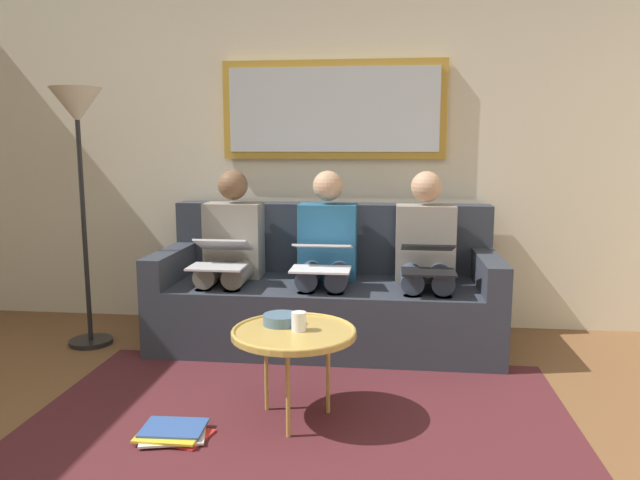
% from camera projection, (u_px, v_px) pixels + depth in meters
% --- Properties ---
extents(wall_rear, '(6.00, 0.12, 2.60)m').
position_uv_depth(wall_rear, '(334.00, 146.00, 4.34)').
color(wall_rear, beige).
rests_on(wall_rear, ground_plane).
extents(area_rug, '(2.60, 1.80, 0.01)m').
position_uv_depth(area_rug, '(299.00, 424.00, 2.83)').
color(area_rug, '#4C1E23').
rests_on(area_rug, ground_plane).
extents(couch, '(2.20, 0.90, 0.90)m').
position_uv_depth(couch, '(327.00, 295.00, 4.03)').
color(couch, '#2D333D').
rests_on(couch, ground_plane).
extents(framed_mirror, '(1.58, 0.05, 0.68)m').
position_uv_depth(framed_mirror, '(333.00, 110.00, 4.21)').
color(framed_mirror, '#B7892D').
extents(coffee_table, '(0.59, 0.59, 0.45)m').
position_uv_depth(coffee_table, '(294.00, 334.00, 2.82)').
color(coffee_table, tan).
rests_on(coffee_table, ground_plane).
extents(cup, '(0.07, 0.07, 0.09)m').
position_uv_depth(cup, '(299.00, 321.00, 2.81)').
color(cup, silver).
rests_on(cup, coffee_table).
extents(bowl, '(0.18, 0.18, 0.05)m').
position_uv_depth(bowl, '(281.00, 319.00, 2.91)').
color(bowl, slate).
rests_on(bowl, coffee_table).
extents(person_left, '(0.38, 0.58, 1.14)m').
position_uv_depth(person_left, '(426.00, 255.00, 3.84)').
color(person_left, gray).
rests_on(person_left, couch).
extents(laptop_black, '(0.32, 0.38, 0.16)m').
position_uv_depth(laptop_black, '(428.00, 258.00, 3.60)').
color(laptop_black, black).
extents(person_middle, '(0.38, 0.58, 1.14)m').
position_uv_depth(person_middle, '(326.00, 253.00, 3.91)').
color(person_middle, '#235B84').
rests_on(person_middle, couch).
extents(laptop_white, '(0.36, 0.37, 0.15)m').
position_uv_depth(laptop_white, '(322.00, 256.00, 3.67)').
color(laptop_white, white).
extents(person_right, '(0.38, 0.58, 1.14)m').
position_uv_depth(person_right, '(230.00, 251.00, 3.99)').
color(person_right, gray).
rests_on(person_right, couch).
extents(laptop_silver, '(0.34, 0.38, 0.17)m').
position_uv_depth(laptop_silver, '(221.00, 254.00, 3.76)').
color(laptop_silver, silver).
extents(magazine_stack, '(0.33, 0.29, 0.04)m').
position_uv_depth(magazine_stack, '(174.00, 433.00, 2.70)').
color(magazine_stack, red).
rests_on(magazine_stack, ground_plane).
extents(standing_lamp, '(0.32, 0.32, 1.66)m').
position_uv_depth(standing_lamp, '(78.00, 134.00, 3.78)').
color(standing_lamp, black).
rests_on(standing_lamp, ground_plane).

